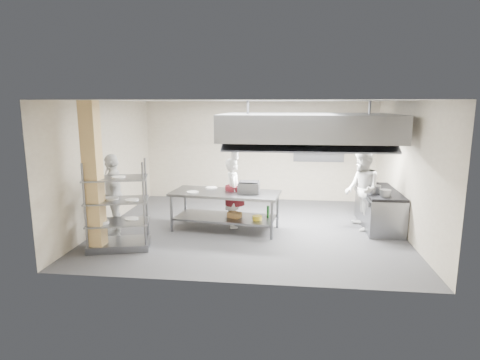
# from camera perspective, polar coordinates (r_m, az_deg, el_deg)

# --- Properties ---
(floor) EXTENTS (7.00, 7.00, 0.00)m
(floor) POSITION_cam_1_polar(r_m,az_deg,el_deg) (9.67, 1.44, -6.85)
(floor) COLOR #2F2F31
(floor) RESTS_ON ground
(ceiling) EXTENTS (7.00, 7.00, 0.00)m
(ceiling) POSITION_cam_1_polar(r_m,az_deg,el_deg) (9.21, 1.53, 11.22)
(ceiling) COLOR silver
(ceiling) RESTS_ON wall_back
(wall_back) EXTENTS (7.00, 0.00, 7.00)m
(wall_back) POSITION_cam_1_polar(r_m,az_deg,el_deg) (12.29, 2.72, 4.13)
(wall_back) COLOR #B1A38C
(wall_back) RESTS_ON ground
(wall_left) EXTENTS (0.00, 6.00, 6.00)m
(wall_left) POSITION_cam_1_polar(r_m,az_deg,el_deg) (10.24, -18.43, 2.21)
(wall_left) COLOR #B1A38C
(wall_left) RESTS_ON ground
(wall_right) EXTENTS (0.00, 6.00, 6.00)m
(wall_right) POSITION_cam_1_polar(r_m,az_deg,el_deg) (9.67, 22.62, 1.45)
(wall_right) COLOR #B1A38C
(wall_right) RESTS_ON ground
(column) EXTENTS (0.30, 0.30, 3.00)m
(column) POSITION_cam_1_polar(r_m,az_deg,el_deg) (8.29, -20.14, 0.17)
(column) COLOR tan
(column) RESTS_ON floor
(exhaust_hood) EXTENTS (4.00, 2.50, 0.60)m
(exhaust_hood) POSITION_cam_1_polar(r_m,az_deg,el_deg) (9.61, 9.54, 7.48)
(exhaust_hood) COLOR slate
(exhaust_hood) RESTS_ON ceiling
(hood_strip_a) EXTENTS (1.60, 0.12, 0.04)m
(hood_strip_a) POSITION_cam_1_polar(r_m,az_deg,el_deg) (9.63, 4.10, 5.70)
(hood_strip_a) COLOR white
(hood_strip_a) RESTS_ON exhaust_hood
(hood_strip_b) EXTENTS (1.60, 0.12, 0.04)m
(hood_strip_b) POSITION_cam_1_polar(r_m,az_deg,el_deg) (9.72, 14.81, 5.42)
(hood_strip_b) COLOR white
(hood_strip_b) RESTS_ON exhaust_hood
(wall_shelf) EXTENTS (1.50, 0.28, 0.04)m
(wall_shelf) POSITION_cam_1_polar(r_m,az_deg,el_deg) (12.15, 11.20, 3.85)
(wall_shelf) COLOR slate
(wall_shelf) RESTS_ON wall_back
(island) EXTENTS (2.61, 1.34, 0.91)m
(island) POSITION_cam_1_polar(r_m,az_deg,el_deg) (9.44, -2.09, -4.41)
(island) COLOR slate
(island) RESTS_ON floor
(island_worktop) EXTENTS (2.61, 1.34, 0.06)m
(island_worktop) POSITION_cam_1_polar(r_m,az_deg,el_deg) (9.34, -2.11, -1.90)
(island_worktop) COLOR slate
(island_worktop) RESTS_ON island
(island_undershelf) EXTENTS (2.40, 1.21, 0.04)m
(island_undershelf) POSITION_cam_1_polar(r_m,az_deg,el_deg) (9.49, -2.09, -5.32)
(island_undershelf) COLOR slate
(island_undershelf) RESTS_ON island
(pass_rack) EXTENTS (1.36, 1.01, 1.83)m
(pass_rack) POSITION_cam_1_polar(r_m,az_deg,el_deg) (8.50, -17.06, -3.44)
(pass_rack) COLOR slate
(pass_rack) RESTS_ON floor
(cooking_range) EXTENTS (0.80, 2.00, 0.84)m
(cooking_range) POSITION_cam_1_polar(r_m,az_deg,el_deg) (10.26, 19.16, -3.98)
(cooking_range) COLOR slate
(cooking_range) RESTS_ON floor
(range_top) EXTENTS (0.78, 1.96, 0.06)m
(range_top) POSITION_cam_1_polar(r_m,az_deg,el_deg) (10.16, 19.32, -1.53)
(range_top) COLOR black
(range_top) RESTS_ON cooking_range
(chef_head) EXTENTS (0.48, 0.66, 1.66)m
(chef_head) POSITION_cam_1_polar(r_m,az_deg,el_deg) (9.59, -0.93, -1.85)
(chef_head) COLOR white
(chef_head) RESTS_ON floor
(chef_line) EXTENTS (0.77, 0.96, 1.89)m
(chef_line) POSITION_cam_1_polar(r_m,az_deg,el_deg) (9.80, 16.93, -1.37)
(chef_line) COLOR silver
(chef_line) RESTS_ON floor
(chef_plating) EXTENTS (0.82, 1.17, 1.85)m
(chef_plating) POSITION_cam_1_polar(r_m,az_deg,el_deg) (9.40, -17.54, -2.04)
(chef_plating) COLOR silver
(chef_plating) RESTS_ON floor
(griddle) EXTENTS (0.50, 0.39, 0.24)m
(griddle) POSITION_cam_1_polar(r_m,az_deg,el_deg) (9.27, 1.27, -1.06)
(griddle) COLOR slate
(griddle) RESTS_ON island_worktop
(wicker_basket) EXTENTS (0.35, 0.31, 0.13)m
(wicker_basket) POSITION_cam_1_polar(r_m,az_deg,el_deg) (9.37, -0.79, -4.97)
(wicker_basket) COLOR olive
(wicker_basket) RESTS_ON island_undershelf
(stockpot) EXTENTS (0.27, 0.27, 0.19)m
(stockpot) POSITION_cam_1_polar(r_m,az_deg,el_deg) (9.73, 18.61, -1.26)
(stockpot) COLOR gray
(stockpot) RESTS_ON range_top
(plate_stack) EXTENTS (0.28, 0.28, 0.05)m
(plate_stack) POSITION_cam_1_polar(r_m,az_deg,el_deg) (8.59, -16.94, -5.57)
(plate_stack) COLOR white
(plate_stack) RESTS_ON pass_rack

